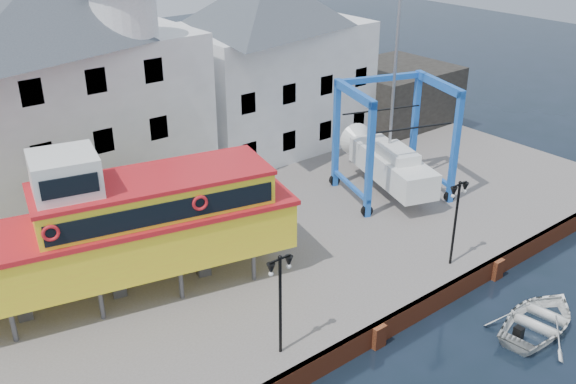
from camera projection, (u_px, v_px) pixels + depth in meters
ground at (377, 346)px, 25.95m from camera, size 140.00×140.00×0.00m
hardstanding at (225, 232)px, 33.49m from camera, size 44.00×22.00×1.00m
quay_wall at (375, 334)px, 25.81m from camera, size 44.00×0.47×1.00m
building_white_main at (61, 90)px, 33.01m from camera, size 14.00×8.30×14.00m
building_white_right at (269, 61)px, 41.58m from camera, size 12.00×8.00×11.20m
shed_dark at (394, 93)px, 47.36m from camera, size 8.00×7.00×4.00m
lamp_post_left at (280, 280)px, 22.75m from camera, size 1.12×0.32×4.20m
lamp_post_right at (458, 202)px, 28.39m from camera, size 1.12×0.32×4.20m
tour_boat at (112, 230)px, 26.08m from camera, size 15.90×7.06×6.74m
travel_lift at (386, 155)px, 36.33m from camera, size 6.81×8.34×12.24m
motorboat_b at (538, 327)px, 27.04m from camera, size 5.19×4.00×0.99m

